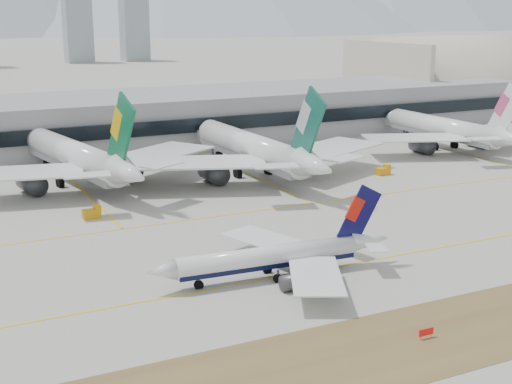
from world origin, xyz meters
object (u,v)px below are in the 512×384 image
terminal (128,120)px  hangar (469,107)px  widebody_cathay (255,150)px  widebody_eva (78,158)px  widebody_china_air (448,130)px  taxiing_airliner (277,257)px

terminal → hangar: bearing=7.4°
widebody_cathay → hangar: size_ratio=0.77×
widebody_eva → terminal: widebody_eva is taller
widebody_eva → hangar: bearing=-79.4°
widebody_cathay → widebody_china_air: size_ratio=1.14×
taxiing_airliner → widebody_china_air: 116.43m
taxiing_airliner → widebody_cathay: bearing=-109.4°
terminal → widebody_eva: bearing=-118.8°
widebody_cathay → terminal: (-15.56, 56.87, 0.83)m
taxiing_airliner → widebody_cathay: 68.39m
widebody_cathay → widebody_china_air: bearing=-85.5°
widebody_eva → hangar: size_ratio=0.75×
taxiing_airliner → widebody_cathay: widebody_cathay is taller
taxiing_airliner → widebody_china_air: (93.54, 69.28, 2.58)m
taxiing_airliner → widebody_china_air: widebody_china_air is taller
widebody_cathay → terminal: size_ratio=0.25×
taxiing_airliner → widebody_eva: bearing=-75.1°
widebody_china_air → widebody_eva: bearing=87.6°
taxiing_airliner → hangar: size_ratio=0.44×
widebody_cathay → terminal: bearing=14.2°
widebody_china_air → terminal: size_ratio=0.22×
widebody_china_air → terminal: 96.19m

